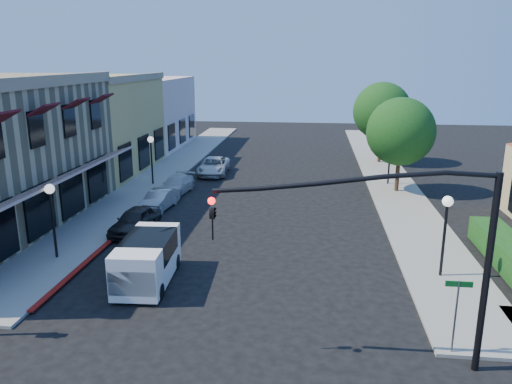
# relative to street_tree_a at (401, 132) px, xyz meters

# --- Properties ---
(ground) EXTENTS (120.00, 120.00, 0.00)m
(ground) POSITION_rel_street_tree_a_xyz_m (-8.80, -22.00, -4.19)
(ground) COLOR black
(ground) RESTS_ON ground
(sidewalk_left) EXTENTS (3.50, 50.00, 0.12)m
(sidewalk_left) POSITION_rel_street_tree_a_xyz_m (-17.55, 5.00, -4.13)
(sidewalk_left) COLOR gray
(sidewalk_left) RESTS_ON ground
(sidewalk_right) EXTENTS (3.50, 50.00, 0.12)m
(sidewalk_right) POSITION_rel_street_tree_a_xyz_m (-0.05, 5.00, -4.13)
(sidewalk_right) COLOR gray
(sidewalk_right) RESTS_ON ground
(curb_red_strip) EXTENTS (0.25, 10.00, 0.06)m
(curb_red_strip) POSITION_rel_street_tree_a_xyz_m (-15.70, -14.00, -4.19)
(curb_red_strip) COLOR maroon
(curb_red_strip) RESTS_ON ground
(yellow_stucco_building) EXTENTS (10.00, 12.00, 7.60)m
(yellow_stucco_building) POSITION_rel_street_tree_a_xyz_m (-24.30, 4.00, -0.39)
(yellow_stucco_building) COLOR tan
(yellow_stucco_building) RESTS_ON ground
(pink_stucco_building) EXTENTS (10.00, 12.00, 7.00)m
(pink_stucco_building) POSITION_rel_street_tree_a_xyz_m (-24.30, 16.00, -0.69)
(pink_stucco_building) COLOR beige
(pink_stucco_building) RESTS_ON ground
(hedge) EXTENTS (1.40, 8.00, 1.10)m
(hedge) POSITION_rel_street_tree_a_xyz_m (2.90, -13.00, -4.19)
(hedge) COLOR #144815
(hedge) RESTS_ON ground
(street_tree_a) EXTENTS (4.56, 4.56, 6.48)m
(street_tree_a) POSITION_rel_street_tree_a_xyz_m (0.00, 0.00, 0.00)
(street_tree_a) COLOR #392417
(street_tree_a) RESTS_ON ground
(street_tree_b) EXTENTS (4.94, 4.94, 7.02)m
(street_tree_b) POSITION_rel_street_tree_a_xyz_m (0.00, 10.00, 0.35)
(street_tree_b) COLOR #392417
(street_tree_b) RESTS_ON ground
(signal_mast_arm) EXTENTS (8.01, 0.39, 6.00)m
(signal_mast_arm) POSITION_rel_street_tree_a_xyz_m (-2.94, -20.50, -0.11)
(signal_mast_arm) COLOR black
(signal_mast_arm) RESTS_ON ground
(street_name_sign) EXTENTS (0.80, 0.06, 2.50)m
(street_name_sign) POSITION_rel_street_tree_a_xyz_m (-1.30, -19.80, -2.50)
(street_name_sign) COLOR #595B5E
(street_name_sign) RESTS_ON ground
(lamppost_left_near) EXTENTS (0.44, 0.44, 3.57)m
(lamppost_left_near) POSITION_rel_street_tree_a_xyz_m (-17.30, -14.00, -1.46)
(lamppost_left_near) COLOR black
(lamppost_left_near) RESTS_ON ground
(lamppost_left_far) EXTENTS (0.44, 0.44, 3.57)m
(lamppost_left_far) POSITION_rel_street_tree_a_xyz_m (-17.30, 0.00, -1.46)
(lamppost_left_far) COLOR black
(lamppost_left_far) RESTS_ON ground
(lamppost_right_near) EXTENTS (0.44, 0.44, 3.57)m
(lamppost_right_near) POSITION_rel_street_tree_a_xyz_m (-0.30, -14.00, -1.46)
(lamppost_right_near) COLOR black
(lamppost_right_near) RESTS_ON ground
(lamppost_right_far) EXTENTS (0.44, 0.44, 3.57)m
(lamppost_right_far) POSITION_rel_street_tree_a_xyz_m (-0.30, 2.00, -1.46)
(lamppost_right_far) COLOR black
(lamppost_right_far) RESTS_ON ground
(white_van) EXTENTS (2.10, 4.38, 1.90)m
(white_van) POSITION_rel_street_tree_a_xyz_m (-12.34, -15.90, -3.10)
(white_van) COLOR white
(white_van) RESTS_ON ground
(parked_car_a) EXTENTS (2.06, 4.04, 1.32)m
(parked_car_a) POSITION_rel_street_tree_a_xyz_m (-15.00, -10.00, -3.54)
(parked_car_a) COLOR black
(parked_car_a) RESTS_ON ground
(parked_car_b) EXTENTS (1.68, 3.75, 1.19)m
(parked_car_b) POSITION_rel_street_tree_a_xyz_m (-15.00, -5.80, -3.60)
(parked_car_b) COLOR #AAAEAF
(parked_car_b) RESTS_ON ground
(parked_car_c) EXTENTS (2.04, 4.13, 1.15)m
(parked_car_c) POSITION_rel_street_tree_a_xyz_m (-15.00, -2.00, -3.62)
(parked_car_c) COLOR #B9B8B7
(parked_car_c) RESTS_ON ground
(parked_car_d) EXTENTS (2.42, 4.86, 1.32)m
(parked_car_d) POSITION_rel_street_tree_a_xyz_m (-13.60, 4.00, -3.53)
(parked_car_d) COLOR #B9BCBF
(parked_car_d) RESTS_ON ground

